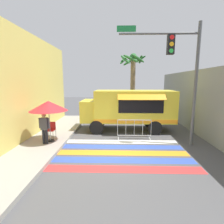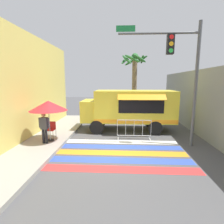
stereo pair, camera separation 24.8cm
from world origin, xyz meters
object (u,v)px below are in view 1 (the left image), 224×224
at_px(vendor_person, 44,127).
at_px(barricade_front, 134,129).
at_px(food_truck, 127,107).
at_px(traffic_signal_pole, 181,65).
at_px(patio_umbrella, 48,106).
at_px(folding_chair, 51,128).
at_px(palm_tree, 132,75).

height_order(vendor_person, barricade_front, vendor_person).
xyz_separation_m(food_truck, vendor_person, (-4.23, -3.23, -0.54)).
bearing_deg(food_truck, vendor_person, -142.64).
relative_size(traffic_signal_pole, patio_umbrella, 2.84).
bearing_deg(patio_umbrella, traffic_signal_pole, 1.47).
bearing_deg(folding_chair, palm_tree, 71.85).
height_order(vendor_person, palm_tree, palm_tree).
relative_size(food_truck, patio_umbrella, 2.83).
height_order(food_truck, folding_chair, food_truck).
xyz_separation_m(traffic_signal_pole, vendor_person, (-6.66, -0.55, -2.97)).
distance_m(patio_umbrella, vendor_person, 1.05).
xyz_separation_m(traffic_signal_pole, barricade_front, (-2.12, 0.85, -3.46)).
bearing_deg(patio_umbrella, vendor_person, -105.85).
distance_m(traffic_signal_pole, barricade_front, 4.14).
relative_size(food_truck, palm_tree, 1.05).
bearing_deg(traffic_signal_pole, barricade_front, 158.19).
bearing_deg(patio_umbrella, barricade_front, 12.89).
height_order(folding_chair, barricade_front, barricade_front).
bearing_deg(traffic_signal_pole, patio_umbrella, -178.53).
relative_size(patio_umbrella, vendor_person, 1.36).
relative_size(food_truck, barricade_front, 3.10).
height_order(food_truck, traffic_signal_pole, traffic_signal_pole).
height_order(patio_umbrella, vendor_person, patio_umbrella).
height_order(food_truck, patio_umbrella, food_truck).
bearing_deg(food_truck, patio_umbrella, -145.39).
bearing_deg(palm_tree, folding_chair, -127.29).
bearing_deg(vendor_person, palm_tree, 53.39).
xyz_separation_m(food_truck, traffic_signal_pole, (2.43, -2.67, 2.43)).
height_order(food_truck, barricade_front, food_truck).
xyz_separation_m(folding_chair, vendor_person, (0.06, -0.96, 0.35)).
bearing_deg(palm_tree, patio_umbrella, -124.03).
xyz_separation_m(food_truck, folding_chair, (-4.29, -2.27, -0.89)).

